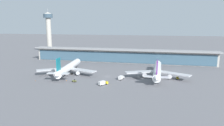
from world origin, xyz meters
TOP-DOWN VIEW (x-y plane):
  - ground_plane at (0.00, 0.00)m, footprint 1200.00×1200.00m
  - airliner_left_stand at (-34.40, 0.63)m, footprint 50.61×66.26m
  - airliner_centre_stand at (39.38, 6.32)m, footprint 50.99×66.11m
  - service_truck_near_nose_white at (12.43, -7.31)m, footprint 3.84×7.63m
  - service_truck_under_wing_olive at (-19.91, -21.71)m, footprint 3.03×2.01m
  - service_truck_mid_apron_yellow at (2.57, -24.69)m, footprint 6.03×7.32m
  - service_truck_by_tail_yellow at (55.04, 4.77)m, footprint 2.06×6.84m
  - terminal_building at (0.00, 62.40)m, footprint 200.30×12.80m
  - control_tower at (-104.45, 95.72)m, footprint 12.00×12.00m
  - safety_cone_alpha at (-27.14, -19.70)m, footprint 0.62×0.62m
  - safety_cone_bravo at (-49.57, -25.59)m, footprint 0.62×0.62m

SIDE VIEW (x-z plane):
  - ground_plane at x=0.00m, z-range 0.00..0.00m
  - safety_cone_alpha at x=-27.14m, z-range -0.03..0.67m
  - safety_cone_bravo at x=-49.57m, z-range -0.03..0.67m
  - service_truck_by_tail_yellow at x=55.04m, z-range -0.54..2.16m
  - service_truck_under_wing_olive at x=-19.91m, z-range -0.15..1.90m
  - service_truck_near_nose_white at x=12.43m, z-range 0.14..3.24m
  - service_truck_mid_apron_yellow at x=2.57m, z-range 0.14..3.24m
  - airliner_left_stand at x=-34.40m, z-range -3.27..14.38m
  - airliner_centre_stand at x=39.38m, z-range -3.27..14.38m
  - terminal_building at x=0.00m, z-range 0.27..15.47m
  - control_tower at x=-104.45m, z-range 2.94..65.04m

